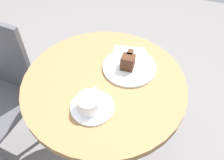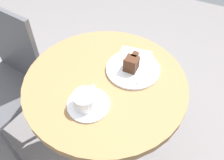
# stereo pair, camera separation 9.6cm
# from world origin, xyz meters

# --- Properties ---
(ground_plane) EXTENTS (4.40, 4.40, 0.01)m
(ground_plane) POSITION_xyz_m (0.00, 0.00, -0.01)
(ground_plane) COLOR slate
(ground_plane) RESTS_ON ground
(cafe_table) EXTENTS (0.71, 0.71, 0.72)m
(cafe_table) POSITION_xyz_m (0.00, 0.00, 0.59)
(cafe_table) COLOR olive
(cafe_table) RESTS_ON ground
(saucer) EXTENTS (0.17, 0.17, 0.01)m
(saucer) POSITION_xyz_m (-0.14, 0.00, 0.72)
(saucer) COLOR white
(saucer) RESTS_ON cafe_table
(coffee_cup) EXTENTS (0.12, 0.09, 0.06)m
(coffee_cup) POSITION_xyz_m (-0.15, 0.01, 0.76)
(coffee_cup) COLOR white
(coffee_cup) RESTS_ON saucer
(teaspoon) EXTENTS (0.04, 0.11, 0.00)m
(teaspoon) POSITION_xyz_m (-0.10, -0.04, 0.73)
(teaspoon) COLOR #B7B7BC
(teaspoon) RESTS_ON saucer
(cake_plate) EXTENTS (0.24, 0.24, 0.01)m
(cake_plate) POSITION_xyz_m (0.11, -0.08, 0.72)
(cake_plate) COLOR white
(cake_plate) RESTS_ON cafe_table
(cake_slice) EXTENTS (0.09, 0.06, 0.07)m
(cake_slice) POSITION_xyz_m (0.11, -0.08, 0.76)
(cake_slice) COLOR #422619
(cake_slice) RESTS_ON cake_plate
(fork) EXTENTS (0.14, 0.03, 0.00)m
(fork) POSITION_xyz_m (0.08, -0.12, 0.73)
(fork) COLOR #B7B7BC
(fork) RESTS_ON cake_plate
(napkin) EXTENTS (0.19, 0.17, 0.00)m
(napkin) POSITION_xyz_m (0.17, -0.06, 0.72)
(napkin) COLOR beige
(napkin) RESTS_ON cafe_table
(cafe_chair) EXTENTS (0.42, 0.42, 0.88)m
(cafe_chair) POSITION_xyz_m (-0.03, 0.59, 0.52)
(cafe_chair) COLOR #4C4C51
(cafe_chair) RESTS_ON ground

